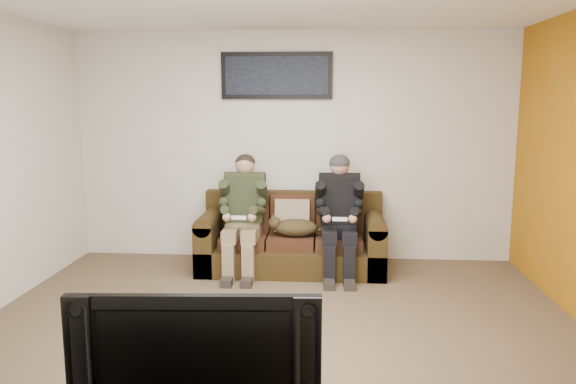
# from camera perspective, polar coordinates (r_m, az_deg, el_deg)

# --- Properties ---
(floor) EXTENTS (5.00, 5.00, 0.00)m
(floor) POSITION_cam_1_polar(r_m,az_deg,el_deg) (4.57, -1.25, -14.37)
(floor) COLOR brown
(floor) RESTS_ON ground
(wall_back) EXTENTS (5.00, 0.00, 5.00)m
(wall_back) POSITION_cam_1_polar(r_m,az_deg,el_deg) (6.44, 0.56, 4.60)
(wall_back) COLOR beige
(wall_back) RESTS_ON ground
(wall_front) EXTENTS (5.00, 0.00, 5.00)m
(wall_front) POSITION_cam_1_polar(r_m,az_deg,el_deg) (2.02, -7.31, -6.22)
(wall_front) COLOR beige
(wall_front) RESTS_ON ground
(sofa) EXTENTS (1.98, 0.86, 0.81)m
(sofa) POSITION_cam_1_polar(r_m,az_deg,el_deg) (6.19, 0.41, -4.94)
(sofa) COLOR #34250F
(sofa) RESTS_ON ground
(throw_pillow) EXTENTS (0.38, 0.18, 0.38)m
(throw_pillow) POSITION_cam_1_polar(r_m,az_deg,el_deg) (6.16, 0.43, -2.42)
(throw_pillow) COLOR #977F63
(throw_pillow) RESTS_ON sofa
(throw_blanket) EXTENTS (0.41, 0.20, 0.07)m
(throw_blanket) POSITION_cam_1_polar(r_m,az_deg,el_deg) (6.39, -4.81, 0.12)
(throw_blanket) COLOR tan
(throw_blanket) RESTS_ON sofa
(person_left) EXTENTS (0.51, 0.87, 1.25)m
(person_left) POSITION_cam_1_polar(r_m,az_deg,el_deg) (5.99, -4.55, -1.64)
(person_left) COLOR #827151
(person_left) RESTS_ON sofa
(person_right) EXTENTS (0.51, 0.86, 1.26)m
(person_right) POSITION_cam_1_polar(r_m,az_deg,el_deg) (5.93, 5.23, -1.74)
(person_right) COLOR black
(person_right) RESTS_ON sofa
(cat) EXTENTS (0.66, 0.26, 0.24)m
(cat) POSITION_cam_1_polar(r_m,az_deg,el_deg) (5.97, 0.60, -3.60)
(cat) COLOR #4A3A1D
(cat) RESTS_ON sofa
(framed_poster) EXTENTS (1.25, 0.05, 0.52)m
(framed_poster) POSITION_cam_1_polar(r_m,az_deg,el_deg) (6.41, -1.16, 11.73)
(framed_poster) COLOR black
(framed_poster) RESTS_ON wall_back
(television) EXTENTS (1.04, 0.20, 0.60)m
(television) POSITION_cam_1_polar(r_m,az_deg,el_deg) (2.52, -9.10, -15.93)
(television) COLOR black
(television) RESTS_ON tv_stand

